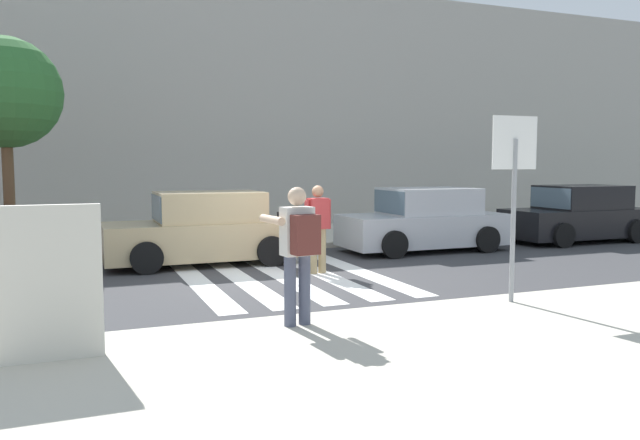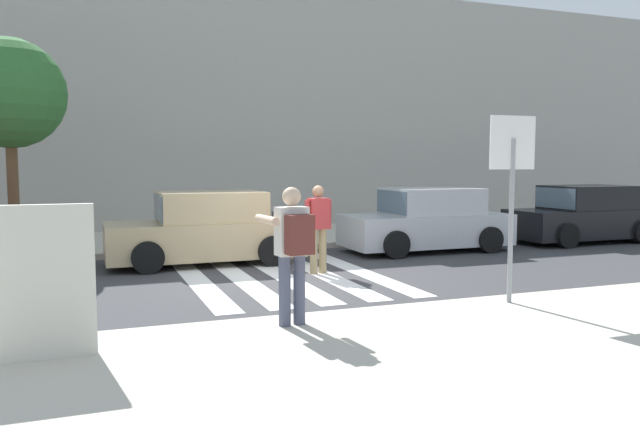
{
  "view_description": "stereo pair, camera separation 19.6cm",
  "coord_description": "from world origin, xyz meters",
  "px_view_note": "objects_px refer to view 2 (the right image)",
  "views": [
    {
      "loc": [
        -3.69,
        -10.95,
        2.15
      ],
      "look_at": [
        0.6,
        -0.2,
        1.1
      ],
      "focal_mm": 35.0,
      "sensor_mm": 36.0,
      "label": 1
    },
    {
      "loc": [
        -3.5,
        -11.02,
        2.15
      ],
      "look_at": [
        0.6,
        -0.2,
        1.1
      ],
      "focal_mm": 35.0,
      "sensor_mm": 36.0,
      "label": 2
    }
  ],
  "objects_px": {
    "parked_car_tan": "(206,230)",
    "parked_car_black": "(583,216)",
    "street_tree_west": "(9,94)",
    "photographer_with_backpack": "(293,244)",
    "advertising_board": "(39,283)",
    "pedestrian_crossing": "(318,224)",
    "parked_car_silver": "(427,222)",
    "stop_sign": "(512,167)"
  },
  "relations": [
    {
      "from": "parked_car_silver",
      "to": "parked_car_black",
      "type": "bearing_deg",
      "value": 0.0
    },
    {
      "from": "street_tree_west",
      "to": "photographer_with_backpack",
      "type": "bearing_deg",
      "value": -64.53
    },
    {
      "from": "parked_car_tan",
      "to": "parked_car_black",
      "type": "distance_m",
      "value": 10.33
    },
    {
      "from": "street_tree_west",
      "to": "parked_car_black",
      "type": "bearing_deg",
      "value": -8.05
    },
    {
      "from": "parked_car_tan",
      "to": "street_tree_west",
      "type": "distance_m",
      "value": 5.29
    },
    {
      "from": "parked_car_tan",
      "to": "advertising_board",
      "type": "relative_size",
      "value": 2.56
    },
    {
      "from": "parked_car_silver",
      "to": "advertising_board",
      "type": "height_order",
      "value": "advertising_board"
    },
    {
      "from": "parked_car_silver",
      "to": "parked_car_black",
      "type": "height_order",
      "value": "same"
    },
    {
      "from": "photographer_with_backpack",
      "to": "parked_car_black",
      "type": "distance_m",
      "value": 12.04
    },
    {
      "from": "parked_car_black",
      "to": "advertising_board",
      "type": "bearing_deg",
      "value": -154.09
    },
    {
      "from": "pedestrian_crossing",
      "to": "parked_car_black",
      "type": "height_order",
      "value": "pedestrian_crossing"
    },
    {
      "from": "parked_car_silver",
      "to": "pedestrian_crossing",
      "type": "bearing_deg",
      "value": -151.09
    },
    {
      "from": "parked_car_silver",
      "to": "parked_car_black",
      "type": "distance_m",
      "value": 4.89
    },
    {
      "from": "stop_sign",
      "to": "street_tree_west",
      "type": "xyz_separation_m",
      "value": [
        -7.2,
        7.96,
        1.56
      ]
    },
    {
      "from": "stop_sign",
      "to": "advertising_board",
      "type": "xyz_separation_m",
      "value": [
        -6.2,
        -0.48,
        -1.16
      ]
    },
    {
      "from": "parked_car_silver",
      "to": "street_tree_west",
      "type": "bearing_deg",
      "value": 167.85
    },
    {
      "from": "parked_car_silver",
      "to": "street_tree_west",
      "type": "relative_size",
      "value": 0.86
    },
    {
      "from": "parked_car_black",
      "to": "street_tree_west",
      "type": "height_order",
      "value": "street_tree_west"
    },
    {
      "from": "parked_car_black",
      "to": "advertising_board",
      "type": "xyz_separation_m",
      "value": [
        -13.23,
        -6.43,
        0.21
      ]
    },
    {
      "from": "photographer_with_backpack",
      "to": "parked_car_black",
      "type": "relative_size",
      "value": 0.42
    },
    {
      "from": "pedestrian_crossing",
      "to": "parked_car_silver",
      "type": "bearing_deg",
      "value": 28.91
    },
    {
      "from": "pedestrian_crossing",
      "to": "advertising_board",
      "type": "relative_size",
      "value": 1.08
    },
    {
      "from": "parked_car_black",
      "to": "street_tree_west",
      "type": "xyz_separation_m",
      "value": [
        -14.24,
        2.01,
        2.94
      ]
    },
    {
      "from": "pedestrian_crossing",
      "to": "parked_car_silver",
      "type": "height_order",
      "value": "pedestrian_crossing"
    },
    {
      "from": "photographer_with_backpack",
      "to": "advertising_board",
      "type": "height_order",
      "value": "photographer_with_backpack"
    },
    {
      "from": "pedestrian_crossing",
      "to": "parked_car_tan",
      "type": "distance_m",
      "value": 2.72
    },
    {
      "from": "photographer_with_backpack",
      "to": "advertising_board",
      "type": "bearing_deg",
      "value": -173.0
    },
    {
      "from": "advertising_board",
      "to": "photographer_with_backpack",
      "type": "bearing_deg",
      "value": 7.0
    },
    {
      "from": "parked_car_silver",
      "to": "advertising_board",
      "type": "bearing_deg",
      "value": -142.4
    },
    {
      "from": "pedestrian_crossing",
      "to": "parked_car_black",
      "type": "relative_size",
      "value": 0.42
    },
    {
      "from": "parked_car_tan",
      "to": "parked_car_silver",
      "type": "relative_size",
      "value": 1.0
    },
    {
      "from": "parked_car_tan",
      "to": "parked_car_black",
      "type": "relative_size",
      "value": 1.0
    },
    {
      "from": "pedestrian_crossing",
      "to": "advertising_board",
      "type": "height_order",
      "value": "advertising_board"
    },
    {
      "from": "photographer_with_backpack",
      "to": "stop_sign",
      "type": "bearing_deg",
      "value": 2.23
    },
    {
      "from": "pedestrian_crossing",
      "to": "parked_car_tan",
      "type": "xyz_separation_m",
      "value": [
        -1.82,
        2.0,
        -0.25
      ]
    },
    {
      "from": "pedestrian_crossing",
      "to": "street_tree_west",
      "type": "xyz_separation_m",
      "value": [
        -5.72,
        4.02,
        2.69
      ]
    },
    {
      "from": "pedestrian_crossing",
      "to": "street_tree_west",
      "type": "height_order",
      "value": "street_tree_west"
    },
    {
      "from": "parked_car_tan",
      "to": "parked_car_silver",
      "type": "bearing_deg",
      "value": -0.0
    },
    {
      "from": "stop_sign",
      "to": "parked_car_silver",
      "type": "height_order",
      "value": "stop_sign"
    },
    {
      "from": "pedestrian_crossing",
      "to": "photographer_with_backpack",
      "type": "bearing_deg",
      "value": -114.64
    },
    {
      "from": "stop_sign",
      "to": "parked_car_silver",
      "type": "xyz_separation_m",
      "value": [
        2.15,
        5.95,
        -1.38
      ]
    },
    {
      "from": "photographer_with_backpack",
      "to": "street_tree_west",
      "type": "relative_size",
      "value": 0.36
    }
  ]
}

